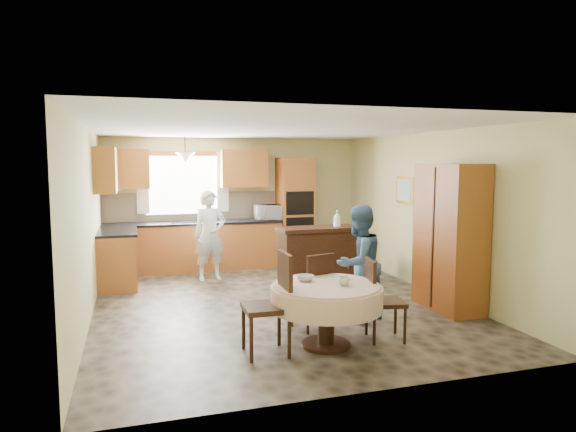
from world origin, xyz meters
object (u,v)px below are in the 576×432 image
at_px(sideboard, 318,259).
at_px(person_dining, 359,263).
at_px(chair_right, 379,295).
at_px(person_sink, 210,235).
at_px(dining_table, 326,298).
at_px(chair_left, 274,298).
at_px(chair_back, 315,288).
at_px(oven_tower, 295,211).
at_px(cupboard, 450,237).

xyz_separation_m(sideboard, person_dining, (-0.13, -1.84, 0.28)).
bearing_deg(chair_right, person_sink, 32.76).
height_order(dining_table, chair_left, chair_left).
xyz_separation_m(chair_left, chair_back, (0.69, 0.60, -0.08)).
xyz_separation_m(oven_tower, person_sink, (-1.83, -0.90, -0.28)).
xyz_separation_m(sideboard, chair_left, (-1.46, -2.61, 0.13)).
xyz_separation_m(oven_tower, chair_back, (-1.00, -3.93, -0.54)).
bearing_deg(cupboard, chair_back, -171.89).
bearing_deg(chair_right, person_dining, 5.59).
distance_m(sideboard, chair_left, 3.00).
distance_m(sideboard, cupboard, 2.21).
bearing_deg(dining_table, chair_right, 2.09).
relative_size(cupboard, chair_back, 2.13).
xyz_separation_m(dining_table, chair_left, (-0.61, -0.03, 0.05)).
distance_m(chair_back, person_sink, 3.15).
relative_size(oven_tower, person_dining, 1.42).
relative_size(chair_right, person_dining, 0.63).
height_order(oven_tower, chair_back, oven_tower).
height_order(dining_table, chair_back, chair_back).
height_order(chair_left, person_sink, person_sink).
height_order(chair_back, chair_right, chair_back).
bearing_deg(chair_left, oven_tower, 160.27).
bearing_deg(person_dining, person_sink, -87.66).
relative_size(dining_table, person_sink, 0.80).
xyz_separation_m(chair_left, person_dining, (1.33, 0.77, 0.15)).
distance_m(oven_tower, sideboard, 2.02).
bearing_deg(chair_left, person_sink, -177.09).
distance_m(oven_tower, cupboard, 3.79).
relative_size(chair_back, chair_right, 1.00).
bearing_deg(chair_back, person_dining, 179.71).
height_order(oven_tower, person_dining, oven_tower).
relative_size(dining_table, chair_back, 1.31).
height_order(chair_left, chair_back, chair_left).
xyz_separation_m(dining_table, chair_right, (0.66, 0.02, -0.02)).
bearing_deg(person_sink, cupboard, -50.76).
height_order(chair_left, person_dining, person_dining).
bearing_deg(sideboard, cupboard, -54.46).
relative_size(sideboard, chair_right, 1.38).
height_order(oven_tower, person_sink, oven_tower).
bearing_deg(dining_table, person_dining, 45.76).
distance_m(chair_left, person_dining, 1.55).
xyz_separation_m(sideboard, cupboard, (1.29, -1.71, 0.54)).
relative_size(chair_right, person_sink, 0.61).
xyz_separation_m(cupboard, person_sink, (-2.90, 2.74, -0.23)).
bearing_deg(person_sink, chair_right, -75.99).
bearing_deg(chair_back, oven_tower, -119.47).
xyz_separation_m(oven_tower, dining_table, (-1.08, -4.51, -0.52)).
relative_size(dining_table, person_dining, 0.83).
relative_size(oven_tower, dining_table, 1.72).
bearing_deg(cupboard, chair_left, -161.98).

